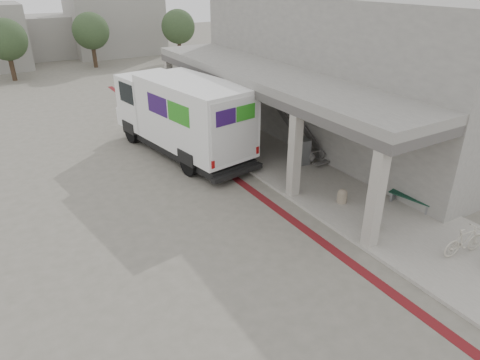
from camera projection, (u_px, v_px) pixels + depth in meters
ground at (254, 216)px, 15.46m from camera, size 120.00×120.00×0.00m
bike_lane_stripe at (248, 188)px, 17.46m from camera, size 0.35×40.00×0.01m
sidewalk at (337, 188)px, 17.30m from camera, size 4.40×28.00×0.12m
transit_building at (323, 77)px, 20.61m from camera, size 7.60×17.00×7.00m
distant_backdrop at (24, 33)px, 40.54m from camera, size 28.00×10.00×6.50m
tree_left at (6, 40)px, 33.26m from camera, size 3.20×3.20×4.80m
tree_mid at (91, 31)px, 38.06m from camera, size 3.20×3.20×4.80m
tree_right at (178, 27)px, 41.01m from camera, size 3.20×3.20×4.80m
fedex_truck at (181, 114)px, 19.98m from camera, size 3.93×8.91×3.67m
bench at (411, 200)px, 15.73m from camera, size 0.71×1.67×0.38m
bollard_near at (373, 222)px, 14.33m from camera, size 0.36×0.36×0.54m
bollard_far at (342, 196)px, 16.02m from camera, size 0.37×0.37×0.55m
utility_cabinet at (302, 151)px, 19.22m from camera, size 0.63×0.77×1.15m
bicycle_cream at (465, 241)px, 12.99m from camera, size 1.62×0.67×0.94m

